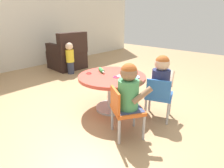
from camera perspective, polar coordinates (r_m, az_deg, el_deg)
name	(u,v)px	position (r m, az deg, el deg)	size (l,w,h in m)	color
ground_plane	(112,108)	(2.62, 0.00, -7.39)	(10.00, 10.00, 0.00)	tan
back_wall	(6,5)	(4.86, -29.39, 20.07)	(8.00, 0.12, 2.80)	silver
craft_table	(112,84)	(2.47, 0.00, 0.08)	(0.87, 0.87, 0.48)	silver
child_chair_left	(124,109)	(1.95, 3.80, -7.68)	(0.42, 0.42, 0.54)	#B7B7BC
seated_child_left	(129,88)	(1.86, 5.12, -1.36)	(0.44, 0.41, 0.51)	#3F4772
child_chair_right	(159,96)	(2.32, 13.99, -3.49)	(0.38, 0.38, 0.54)	#B7B7BC
seated_child_right	(161,77)	(2.28, 14.62, 2.11)	(0.42, 0.37, 0.51)	#3F4772
armchair_dark	(68,56)	(4.59, -13.20, 8.39)	(0.75, 0.76, 0.85)	black
toddler_standing	(70,57)	(4.14, -12.61, 7.90)	(0.17, 0.17, 0.67)	#33384C
rolling_pin	(101,70)	(2.58, -3.22, 4.20)	(0.13, 0.21, 0.05)	green
craft_scissors	(132,72)	(2.60, 6.15, 3.77)	(0.08, 0.14, 0.01)	silver
playdough_blob_0	(121,77)	(2.36, 2.86, 2.26)	(0.12, 0.12, 0.02)	pink
playdough_blob_1	(134,77)	(2.35, 6.64, 2.05)	(0.15, 0.15, 0.02)	#8CCCF2
cookie_cutter_0	(89,73)	(2.52, -7.01, 3.25)	(0.07, 0.07, 0.01)	red
cookie_cutter_1	(116,77)	(2.35, 1.16, 2.12)	(0.07, 0.07, 0.01)	#D83FA5
cookie_cutter_2	(120,75)	(2.43, 2.48, 2.73)	(0.05, 0.05, 0.01)	#4CB259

